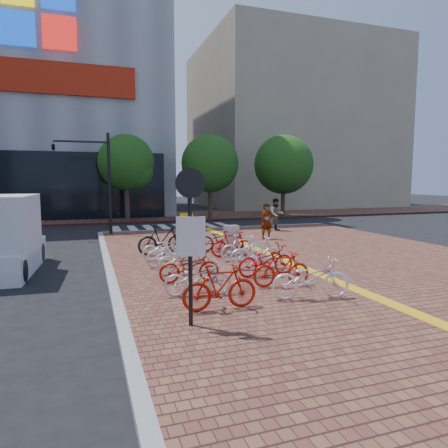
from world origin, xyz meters
name	(u,v)px	position (x,y,z in m)	size (l,w,h in m)	color
ground	(252,281)	(0.00, 0.00, 0.00)	(120.00, 120.00, 0.00)	black
tactile_strip	(445,326)	(2.00, -5.00, 0.16)	(0.40, 34.00, 0.01)	yellow
kerb_west	(135,378)	(-4.00, -5.00, 0.08)	(0.25, 34.00, 0.15)	gray
kerb_north	(221,228)	(3.00, 12.00, 0.08)	(14.00, 0.25, 0.15)	gray
far_sidewalk	(149,217)	(0.00, 21.00, 0.07)	(70.00, 8.00, 0.15)	brown
building_beige	(288,129)	(18.00, 32.00, 9.00)	(20.00, 18.00, 18.00)	gray
crosswalk	(173,227)	(0.50, 14.00, 0.01)	(7.50, 4.00, 0.01)	silver
street_trees	(224,165)	(5.04, 17.45, 4.10)	(16.20, 4.60, 6.35)	#38281E
bike_0	(220,287)	(-1.89, -2.62, 0.66)	(0.48, 1.71, 1.03)	#AF1A0C
bike_1	(198,278)	(-2.07, -1.41, 0.59)	(0.58, 1.67, 0.88)	silver
bike_2	(189,267)	(-1.95, -0.08, 0.60)	(0.59, 1.69, 0.89)	#9D180B
bike_3	(184,259)	(-1.85, 0.97, 0.61)	(0.61, 1.74, 0.91)	silver
bike_4	(171,253)	(-2.01, 2.17, 0.61)	(0.60, 1.73, 0.91)	silver
bike_5	(166,247)	(-1.99, 3.24, 0.61)	(0.61, 1.74, 0.92)	white
bike_6	(162,239)	(-1.91, 4.38, 0.73)	(0.55, 1.94, 1.17)	black
bike_7	(311,278)	(0.43, -2.57, 0.65)	(0.67, 1.92, 1.01)	white
bike_8	(282,269)	(0.29, -1.31, 0.63)	(0.45, 1.60, 0.96)	#B4200C
bike_9	(266,260)	(0.40, -0.10, 0.63)	(0.63, 1.81, 0.95)	red
bike_10	(256,252)	(0.49, 0.84, 0.69)	(0.51, 1.80, 1.08)	white
bike_11	(242,248)	(0.53, 2.18, 0.62)	(0.44, 1.57, 0.95)	white
bike_12	(232,244)	(0.47, 3.10, 0.63)	(0.46, 1.61, 0.97)	#B10C0D
bike_13	(221,239)	(0.43, 4.25, 0.64)	(0.65, 1.86, 0.97)	black
pedestrian_a	(267,221)	(3.59, 6.72, 1.01)	(0.63, 0.41, 1.73)	gray
pedestrian_b	(276,214)	(5.45, 9.47, 1.06)	(0.89, 0.69, 1.83)	#474D5A
utility_box	(231,240)	(0.60, 3.52, 0.71)	(0.51, 0.37, 1.12)	#B0B0B5
yellow_sign	(186,228)	(-1.34, 2.77, 1.33)	(0.46, 0.12, 1.70)	#B7B7BC
notice_sign	(190,228)	(-2.73, -3.39, 2.10)	(0.56, 0.21, 3.09)	black
traffic_light_pole	(84,164)	(-4.69, 11.05, 3.80)	(2.84, 1.09, 5.28)	black
box_truck	(2,237)	(-7.23, 3.55, 1.20)	(2.16, 4.50, 2.54)	white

